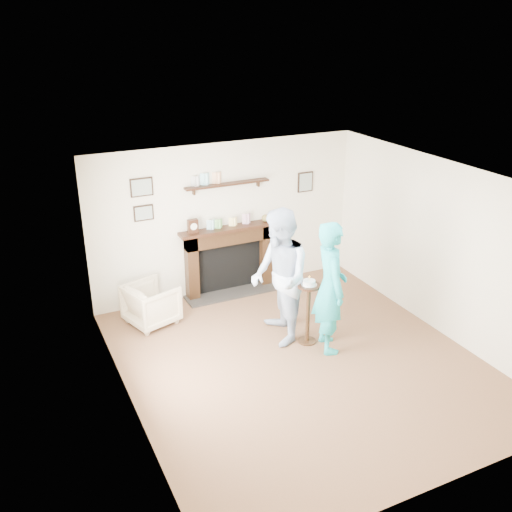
% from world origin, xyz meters
% --- Properties ---
extents(ground, '(5.00, 5.00, 0.00)m').
position_xyz_m(ground, '(0.00, 0.00, 0.00)').
color(ground, brown).
rests_on(ground, ground).
extents(room_shell, '(4.54, 5.02, 2.52)m').
position_xyz_m(room_shell, '(-0.00, 0.69, 1.62)').
color(room_shell, silver).
rests_on(room_shell, ground).
extents(armchair, '(0.86, 0.85, 0.63)m').
position_xyz_m(armchair, '(-1.49, 1.90, 0.00)').
color(armchair, tan).
rests_on(armchair, ground).
extents(man, '(0.90, 1.07, 1.94)m').
position_xyz_m(man, '(0.02, 0.66, 0.00)').
color(man, silver).
rests_on(man, ground).
extents(woman, '(0.61, 0.77, 1.85)m').
position_xyz_m(woman, '(0.53, 0.18, 0.00)').
color(woman, '#1FB5A5').
rests_on(woman, ground).
extents(pedestal_table, '(0.32, 0.32, 1.03)m').
position_xyz_m(pedestal_table, '(0.34, 0.42, 0.63)').
color(pedestal_table, black).
rests_on(pedestal_table, ground).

